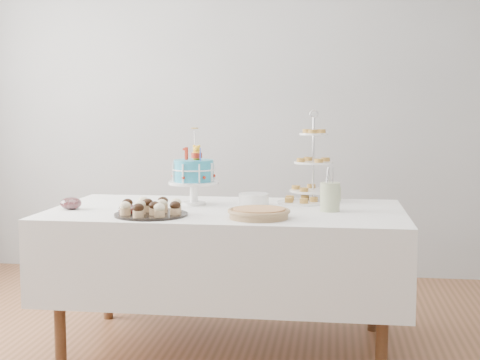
# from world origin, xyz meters

# --- Properties ---
(walls) EXTENTS (5.04, 4.04, 2.70)m
(walls) POSITION_xyz_m (0.00, 0.00, 1.35)
(walls) COLOR #989B9D
(walls) RESTS_ON floor
(table) EXTENTS (1.92, 1.02, 0.77)m
(table) POSITION_xyz_m (0.00, 0.30, 0.54)
(table) COLOR white
(table) RESTS_ON floor
(birthday_cake) EXTENTS (0.29, 0.29, 0.44)m
(birthday_cake) POSITION_xyz_m (-0.21, 0.43, 0.89)
(birthday_cake) COLOR white
(birthday_cake) RESTS_ON table
(cupcake_tray) EXTENTS (0.38, 0.38, 0.09)m
(cupcake_tray) POSITION_xyz_m (-0.35, 0.01, 0.81)
(cupcake_tray) COLOR black
(cupcake_tray) RESTS_ON table
(pie) EXTENTS (0.32, 0.32, 0.05)m
(pie) POSITION_xyz_m (0.21, 0.01, 0.80)
(pie) COLOR tan
(pie) RESTS_ON table
(tiered_stand) EXTENTS (0.28, 0.28, 0.54)m
(tiered_stand) POSITION_xyz_m (0.46, 0.70, 1.00)
(tiered_stand) COLOR silver
(tiered_stand) RESTS_ON table
(plate_stack) EXTENTS (0.17, 0.17, 0.07)m
(plate_stack) POSITION_xyz_m (0.13, 0.46, 0.80)
(plate_stack) COLOR white
(plate_stack) RESTS_ON table
(pastry_plate) EXTENTS (0.27, 0.27, 0.04)m
(pastry_plate) POSITION_xyz_m (0.39, 0.56, 0.79)
(pastry_plate) COLOR white
(pastry_plate) RESTS_ON table
(jam_bowl_a) EXTENTS (0.10, 0.10, 0.06)m
(jam_bowl_a) POSITION_xyz_m (-0.47, 0.01, 0.80)
(jam_bowl_a) COLOR silver
(jam_bowl_a) RESTS_ON table
(jam_bowl_b) EXTENTS (0.11, 0.11, 0.07)m
(jam_bowl_b) POSITION_xyz_m (-0.84, 0.17, 0.80)
(jam_bowl_b) COLOR silver
(jam_bowl_b) RESTS_ON table
(utensil_pitcher) EXTENTS (0.11, 0.11, 0.24)m
(utensil_pitcher) POSITION_xyz_m (0.56, 0.30, 0.85)
(utensil_pitcher) COLOR beige
(utensil_pitcher) RESTS_ON table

